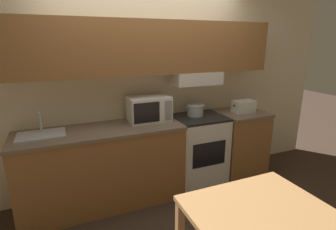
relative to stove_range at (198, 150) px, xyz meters
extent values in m
plane|color=#3D2D23|center=(-0.60, 0.28, -0.46)|extent=(16.00, 16.00, 0.00)
cube|color=beige|center=(-0.60, 0.31, 0.81)|extent=(5.52, 0.05, 2.55)
cube|color=#936033|center=(-0.60, 0.12, 1.33)|extent=(3.12, 0.32, 0.61)
cube|color=white|center=(0.00, 0.12, 0.95)|extent=(0.62, 0.34, 0.16)
cube|color=#936033|center=(-1.25, -0.02, -0.02)|extent=(1.81, 0.60, 0.89)
cube|color=#75604C|center=(-1.25, -0.02, 0.45)|extent=(1.83, 0.62, 0.04)
cube|color=#936033|center=(0.65, -0.02, -0.02)|extent=(0.62, 0.60, 0.89)
cube|color=#75604C|center=(0.65, -0.02, 0.45)|extent=(0.64, 0.62, 0.04)
cube|color=white|center=(0.00, 0.00, -0.02)|extent=(0.66, 0.56, 0.90)
cube|color=black|center=(0.00, 0.00, 0.45)|extent=(0.66, 0.56, 0.03)
cube|color=black|center=(0.00, -0.28, 0.05)|extent=(0.46, 0.01, 0.31)
cylinder|color=black|center=(-0.15, -0.11, 0.46)|extent=(0.09, 0.09, 0.01)
cylinder|color=black|center=(0.15, -0.11, 0.46)|extent=(0.09, 0.09, 0.01)
cylinder|color=black|center=(-0.15, 0.11, 0.46)|extent=(0.09, 0.09, 0.01)
cylinder|color=black|center=(0.15, 0.11, 0.46)|extent=(0.09, 0.09, 0.01)
cylinder|color=#B7BABF|center=(-0.02, 0.06, 0.54)|extent=(0.21, 0.21, 0.14)
torus|color=#B7BABF|center=(-0.02, 0.06, 0.60)|extent=(0.22, 0.22, 0.01)
cylinder|color=#B7BABF|center=(-0.15, 0.06, 0.58)|extent=(0.05, 0.01, 0.01)
cylinder|color=#B7BABF|center=(0.10, 0.06, 0.58)|extent=(0.05, 0.01, 0.01)
cube|color=white|center=(-0.66, 0.08, 0.61)|extent=(0.50, 0.33, 0.30)
cube|color=black|center=(-0.74, -0.09, 0.61)|extent=(0.31, 0.01, 0.24)
cube|color=gray|center=(-0.47, -0.09, 0.61)|extent=(0.09, 0.01, 0.24)
cube|color=white|center=(0.67, -0.04, 0.55)|extent=(0.30, 0.17, 0.16)
cube|color=black|center=(0.51, -0.04, 0.57)|extent=(0.01, 0.02, 0.02)
cube|color=black|center=(0.56, -0.04, 0.62)|extent=(0.04, 0.12, 0.01)
cube|color=black|center=(0.63, -0.04, 0.62)|extent=(0.04, 0.12, 0.01)
cube|color=black|center=(0.70, -0.04, 0.62)|extent=(0.04, 0.12, 0.01)
cube|color=black|center=(0.77, -0.04, 0.62)|extent=(0.04, 0.12, 0.01)
cube|color=#B7BABF|center=(-1.85, -0.02, 0.48)|extent=(0.47, 0.32, 0.02)
cube|color=#4C4F54|center=(-1.85, -0.03, 0.48)|extent=(0.40, 0.24, 0.01)
cylinder|color=#B7BABF|center=(-1.85, 0.10, 0.60)|extent=(0.02, 0.02, 0.22)
cylinder|color=#B7BABF|center=(-1.85, 0.04, 0.71)|extent=(0.02, 0.12, 0.02)
cube|color=#B27F4C|center=(-0.44, -1.64, 0.27)|extent=(0.97, 0.75, 0.04)
cube|color=#B27F4C|center=(0.00, -1.31, -0.11)|extent=(0.06, 0.06, 0.72)
camera|label=1|loc=(-1.63, -2.84, 1.40)|focal=28.00mm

